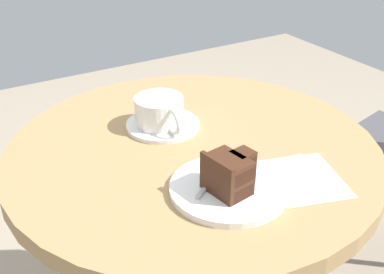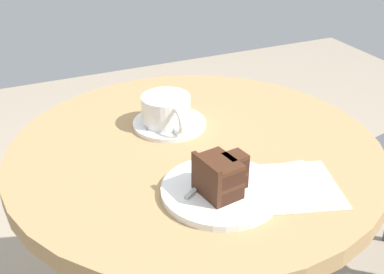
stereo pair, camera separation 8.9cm
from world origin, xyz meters
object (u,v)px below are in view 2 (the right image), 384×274
saucer (169,123)px  teaspoon (147,117)px  cake_plate (221,190)px  napkin (290,186)px  cake_slice (220,176)px  coffee_cup (166,109)px  fork (216,170)px

saucer → teaspoon: size_ratio=1.72×
cake_plate → napkin: cake_plate is taller
cake_slice → cake_plate: bearing=144.8°
cake_slice → coffee_cup: bearing=177.1°
napkin → teaspoon: bearing=-157.1°
coffee_cup → teaspoon: coffee_cup is taller
napkin → saucer: bearing=-160.7°
cake_slice → napkin: (0.02, 0.12, -0.04)m
coffee_cup → cake_slice: size_ratio=1.60×
saucer → teaspoon: bearing=-135.5°
cake_slice → fork: (-0.06, 0.02, -0.03)m
teaspoon → cake_plate: (0.30, 0.02, -0.00)m
teaspoon → coffee_cup: bearing=-117.8°
napkin → cake_plate: bearing=-105.6°
saucer → napkin: saucer is taller
cake_plate → fork: (-0.05, 0.02, 0.01)m
coffee_cup → cake_slice: cake_slice is taller
coffee_cup → napkin: (0.30, 0.11, -0.04)m
teaspoon → cake_plate: teaspoon is taller
coffee_cup → napkin: 0.32m
saucer → coffee_cup: 0.04m
cake_plate → fork: size_ratio=1.45×
coffee_cup → fork: bearing=2.1°
cake_slice → fork: bearing=158.5°
coffee_cup → fork: 0.22m
coffee_cup → fork: (0.22, 0.01, -0.03)m
coffee_cup → teaspoon: 0.06m
saucer → coffee_cup: (-0.00, -0.01, 0.04)m
coffee_cup → teaspoon: size_ratio=1.53×
saucer → napkin: (0.29, 0.10, -0.00)m
saucer → coffee_cup: size_ratio=1.12×
coffee_cup → fork: coffee_cup is taller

